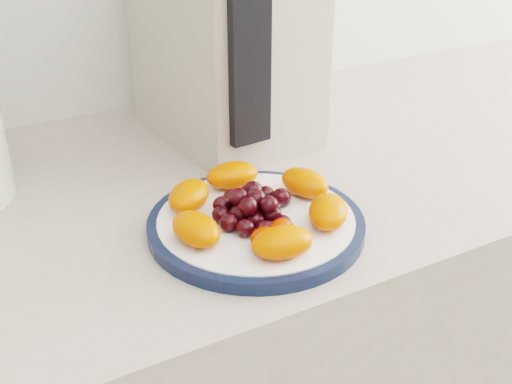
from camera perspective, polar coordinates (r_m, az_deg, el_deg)
plate_rim at (r=0.73m, az=0.00°, el=-2.92°), size 0.25×0.25×0.01m
plate_face at (r=0.73m, az=0.00°, el=-2.86°), size 0.23×0.23×0.02m
appliance_body at (r=0.94m, az=-2.83°, el=14.36°), size 0.21×0.27×0.32m
appliance_panel at (r=0.81m, az=-0.63°, el=12.35°), size 0.06×0.02×0.24m
fruit_plate at (r=0.72m, az=-0.03°, el=-1.35°), size 0.21×0.21×0.04m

